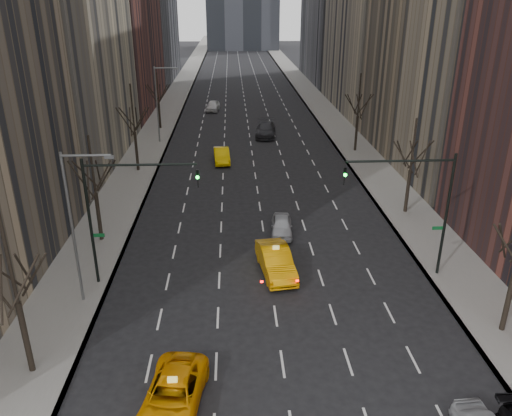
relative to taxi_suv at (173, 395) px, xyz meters
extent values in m
cube|color=slate|center=(-7.23, 68.60, -0.65)|extent=(4.50, 320.00, 0.15)
cube|color=slate|center=(17.27, 68.60, -0.65)|extent=(4.50, 320.00, 0.15)
cylinder|color=black|center=(-6.98, 2.60, 1.32)|extent=(0.28, 0.28, 3.78)
cylinder|color=black|center=(-6.98, 2.60, 5.46)|extent=(0.16, 0.16, 4.50)
cylinder|color=black|center=(-6.83, 3.45, 4.44)|extent=(0.42, 1.80, 2.52)
cylinder|color=black|center=(-6.18, 2.90, 4.44)|extent=(1.74, 0.72, 2.52)
cylinder|color=black|center=(-6.33, 2.05, 4.44)|extent=(1.46, 1.25, 2.52)
cylinder|color=black|center=(-7.13, 1.76, 4.44)|extent=(0.42, 1.80, 2.52)
cylinder|color=black|center=(-7.64, 3.16, 4.44)|extent=(1.46, 1.25, 2.52)
cylinder|color=black|center=(-6.98, 16.60, 1.21)|extent=(0.28, 0.28, 3.57)
cylinder|color=black|center=(-6.98, 16.60, 5.12)|extent=(0.16, 0.16, 4.25)
cylinder|color=black|center=(-6.83, 17.45, 4.23)|extent=(0.42, 1.80, 2.52)
cylinder|color=black|center=(-6.18, 16.90, 4.23)|extent=(1.74, 0.72, 2.52)
cylinder|color=black|center=(-6.33, 16.05, 4.23)|extent=(1.46, 1.25, 2.52)
cylinder|color=black|center=(-7.13, 15.76, 4.23)|extent=(0.42, 1.80, 2.52)
cylinder|color=black|center=(-7.79, 16.31, 4.23)|extent=(1.74, 0.72, 2.52)
cylinder|color=black|center=(-7.64, 17.16, 4.23)|extent=(1.46, 1.25, 2.52)
cylinder|color=black|center=(-6.98, 32.60, 1.42)|extent=(0.28, 0.28, 3.99)
cylinder|color=black|center=(-6.98, 32.60, 5.79)|extent=(0.16, 0.16, 4.75)
cylinder|color=black|center=(-6.83, 33.45, 4.65)|extent=(0.42, 1.80, 2.52)
cylinder|color=black|center=(-6.18, 32.90, 4.65)|extent=(1.74, 0.72, 2.52)
cylinder|color=black|center=(-6.33, 32.05, 4.65)|extent=(1.46, 1.25, 2.52)
cylinder|color=black|center=(-7.13, 31.76, 4.65)|extent=(0.42, 1.80, 2.52)
cylinder|color=black|center=(-7.79, 32.31, 4.65)|extent=(1.74, 0.72, 2.52)
cylinder|color=black|center=(-7.64, 33.16, 4.65)|extent=(1.46, 1.25, 2.52)
cylinder|color=black|center=(-6.98, 50.60, 1.11)|extent=(0.28, 0.28, 3.36)
cylinder|color=black|center=(-6.98, 50.60, 4.79)|extent=(0.16, 0.16, 4.00)
cylinder|color=black|center=(-6.83, 51.45, 4.02)|extent=(0.42, 1.80, 2.52)
cylinder|color=black|center=(-6.18, 50.90, 4.02)|extent=(1.74, 0.72, 2.52)
cylinder|color=black|center=(-6.33, 50.05, 4.02)|extent=(1.46, 1.25, 2.52)
cylinder|color=black|center=(-7.13, 49.76, 4.02)|extent=(0.42, 1.80, 2.52)
cylinder|color=black|center=(-7.79, 50.31, 4.02)|extent=(1.74, 0.72, 2.52)
cylinder|color=black|center=(-7.64, 51.16, 4.02)|extent=(1.46, 1.25, 2.52)
cylinder|color=black|center=(17.02, 4.60, 1.32)|extent=(0.28, 0.28, 3.78)
cylinder|color=black|center=(16.21, 4.31, 4.44)|extent=(1.74, 0.72, 2.52)
cylinder|color=black|center=(16.36, 5.16, 4.44)|extent=(1.46, 1.25, 2.52)
cylinder|color=black|center=(17.02, 20.60, 1.21)|extent=(0.28, 0.28, 3.57)
cylinder|color=black|center=(17.02, 20.60, 5.12)|extent=(0.16, 0.16, 4.25)
cylinder|color=black|center=(17.17, 21.45, 4.23)|extent=(0.42, 1.80, 2.52)
cylinder|color=black|center=(17.82, 20.90, 4.23)|extent=(1.74, 0.72, 2.52)
cylinder|color=black|center=(17.67, 20.05, 4.23)|extent=(1.46, 1.25, 2.52)
cylinder|color=black|center=(16.87, 19.76, 4.23)|extent=(0.42, 1.80, 2.52)
cylinder|color=black|center=(16.21, 20.31, 4.23)|extent=(1.74, 0.72, 2.52)
cylinder|color=black|center=(16.36, 21.16, 4.23)|extent=(1.46, 1.25, 2.52)
cylinder|color=black|center=(17.02, 38.60, 1.42)|extent=(0.28, 0.28, 3.99)
cylinder|color=black|center=(17.02, 38.60, 5.79)|extent=(0.16, 0.16, 4.75)
cylinder|color=black|center=(17.17, 39.45, 4.65)|extent=(0.42, 1.80, 2.52)
cylinder|color=black|center=(17.82, 38.90, 4.65)|extent=(1.74, 0.72, 2.52)
cylinder|color=black|center=(17.67, 38.05, 4.65)|extent=(1.46, 1.25, 2.52)
cylinder|color=black|center=(16.87, 37.76, 4.65)|extent=(0.42, 1.80, 2.52)
cylinder|color=black|center=(16.21, 38.31, 4.65)|extent=(1.74, 0.72, 2.52)
cylinder|color=black|center=(16.36, 39.16, 4.65)|extent=(1.46, 1.25, 2.52)
cylinder|color=black|center=(-5.78, 10.60, 3.43)|extent=(0.18, 0.18, 8.00)
cylinder|color=black|center=(-2.53, 10.60, 7.03)|extent=(6.50, 0.14, 0.14)
imported|color=black|center=(0.72, 10.60, 6.13)|extent=(0.18, 0.22, 1.10)
sphere|color=#0CFF33|center=(0.72, 10.42, 6.28)|extent=(0.20, 0.20, 0.20)
cube|color=#0C5926|center=(-5.38, 10.60, 2.63)|extent=(0.70, 0.04, 0.22)
cylinder|color=black|center=(15.82, 10.60, 3.43)|extent=(0.18, 0.18, 8.00)
cylinder|color=black|center=(12.57, 10.60, 7.03)|extent=(6.50, 0.14, 0.14)
imported|color=black|center=(9.32, 10.60, 6.13)|extent=(0.18, 0.22, 1.10)
sphere|color=#0CFF33|center=(9.32, 10.42, 6.28)|extent=(0.20, 0.20, 0.20)
cube|color=#0C5926|center=(15.42, 10.60, 2.63)|extent=(0.70, 0.04, 0.22)
cylinder|color=slate|center=(-6.18, 8.60, 3.93)|extent=(0.16, 0.16, 9.00)
cylinder|color=slate|center=(-4.88, 8.60, 8.23)|extent=(2.60, 0.14, 0.14)
cube|color=slate|center=(-3.68, 8.60, 8.13)|extent=(0.50, 0.22, 0.15)
cylinder|color=slate|center=(-6.18, 43.60, 3.93)|extent=(0.16, 0.16, 9.00)
cylinder|color=slate|center=(-4.88, 43.60, 8.23)|extent=(2.60, 0.14, 0.14)
cube|color=slate|center=(-3.68, 43.60, 8.13)|extent=(0.50, 0.22, 0.15)
imported|color=orange|center=(0.00, 0.00, 0.00)|extent=(3.08, 5.48, 1.45)
imported|color=orange|center=(5.42, 11.40, 0.14)|extent=(2.52, 5.42, 1.72)
imported|color=#ACAEB4|center=(6.37, 17.17, -0.06)|extent=(1.88, 4.00, 1.33)
imported|color=yellow|center=(1.59, 35.27, 0.04)|extent=(1.94, 4.72, 1.52)
imported|color=#28292D|center=(7.09, 46.08, 0.15)|extent=(3.07, 6.22, 1.74)
imported|color=white|center=(-0.19, 62.11, 0.05)|extent=(2.28, 4.71, 1.55)
camera|label=1|loc=(2.76, -16.82, 15.83)|focal=35.00mm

